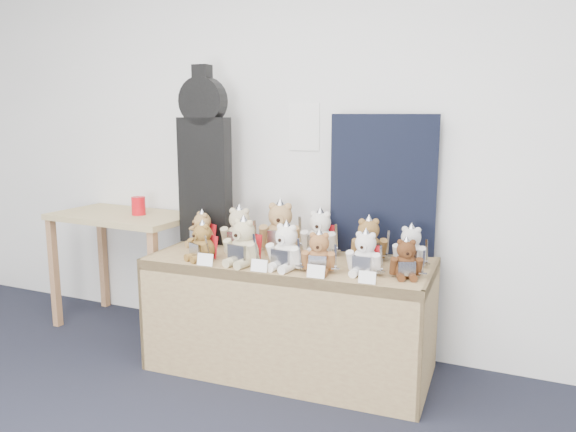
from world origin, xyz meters
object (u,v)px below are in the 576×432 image
at_px(teddy_front_centre, 286,249).
at_px(teddy_back_centre_right, 320,235).
at_px(teddy_front_far_left, 202,243).
at_px(teddy_front_right, 319,254).
at_px(teddy_back_centre_left, 280,229).
at_px(teddy_back_left, 239,231).
at_px(teddy_back_right, 369,242).
at_px(teddy_front_far_right, 365,255).
at_px(teddy_front_left, 243,244).
at_px(display_table, 286,286).
at_px(teddy_back_far_left, 202,231).
at_px(teddy_back_end, 410,248).
at_px(side_table, 124,232).
at_px(red_cup, 139,206).
at_px(teddy_front_end, 406,260).
at_px(guitar_case, 204,158).

relative_size(teddy_front_centre, teddy_back_centre_right, 0.94).
relative_size(teddy_front_far_left, teddy_front_right, 0.99).
bearing_deg(teddy_back_centre_left, teddy_back_left, -178.73).
xyz_separation_m(teddy_front_right, teddy_back_right, (0.18, 0.33, 0.01)).
distance_m(teddy_front_far_right, teddy_back_left, 0.88).
bearing_deg(teddy_front_left, teddy_back_right, 38.95).
height_order(display_table, teddy_back_far_left, teddy_back_far_left).
xyz_separation_m(teddy_front_right, teddy_back_end, (0.42, 0.32, 0.00)).
height_order(display_table, side_table, side_table).
height_order(red_cup, teddy_back_left, teddy_back_left).
bearing_deg(teddy_back_centre_right, teddy_front_far_left, -150.35).
xyz_separation_m(teddy_front_far_right, teddy_back_centre_right, (-0.37, 0.30, 0.02)).
bearing_deg(side_table, teddy_back_left, -3.08).
height_order(teddy_front_centre, teddy_back_end, teddy_front_centre).
xyz_separation_m(teddy_front_end, teddy_back_centre_right, (-0.58, 0.27, 0.03)).
xyz_separation_m(teddy_front_centre, teddy_back_centre_left, (-0.20, 0.35, 0.02)).
distance_m(teddy_back_centre_left, teddy_back_end, 0.80).
bearing_deg(teddy_front_end, display_table, 157.14).
bearing_deg(teddy_back_right, red_cup, 152.63).
bearing_deg(teddy_back_end, teddy_back_far_left, -175.73).
height_order(teddy_front_centre, teddy_back_centre_right, teddy_back_centre_right).
bearing_deg(guitar_case, teddy_back_left, -21.20).
bearing_deg(teddy_front_far_right, teddy_front_left, -170.52).
bearing_deg(teddy_back_left, display_table, -30.80).
xyz_separation_m(teddy_front_left, teddy_back_right, (0.62, 0.36, -0.00)).
bearing_deg(teddy_front_right, teddy_back_left, 144.39).
relative_size(teddy_back_centre_left, teddy_back_end, 1.34).
xyz_separation_m(guitar_case, teddy_back_end, (1.36, -0.05, -0.45)).
bearing_deg(guitar_case, teddy_front_right, -23.33).
distance_m(teddy_front_centre, teddy_front_end, 0.64).
relative_size(teddy_front_centre, teddy_front_far_right, 1.09).
distance_m(red_cup, teddy_front_far_right, 1.74).
relative_size(teddy_back_end, teddy_back_far_left, 1.00).
bearing_deg(red_cup, side_table, -176.57).
xyz_separation_m(teddy_front_far_left, teddy_back_centre_right, (0.57, 0.40, 0.02)).
height_order(teddy_front_left, teddy_front_centre, teddy_front_left).
height_order(teddy_front_centre, teddy_front_far_right, teddy_front_centre).
xyz_separation_m(guitar_case, teddy_back_far_left, (0.05, -0.13, -0.45)).
distance_m(side_table, teddy_front_end, 2.08).
bearing_deg(teddy_front_left, teddy_back_end, 30.86).
bearing_deg(display_table, teddy_back_centre_left, 119.24).
height_order(display_table, teddy_back_centre_right, teddy_back_centre_right).
bearing_deg(red_cup, teddy_back_centre_left, -1.55).
bearing_deg(teddy_back_end, teddy_back_centre_right, 175.68).
xyz_separation_m(display_table, teddy_front_right, (0.26, -0.14, 0.25)).
bearing_deg(teddy_front_far_right, side_table, 172.64).
bearing_deg(teddy_front_end, side_table, 153.22).
distance_m(guitar_case, teddy_front_far_left, 0.65).
xyz_separation_m(teddy_back_centre_right, teddy_back_end, (0.56, -0.05, -0.02)).
xyz_separation_m(teddy_front_far_left, teddy_front_centre, (0.52, 0.02, 0.02)).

